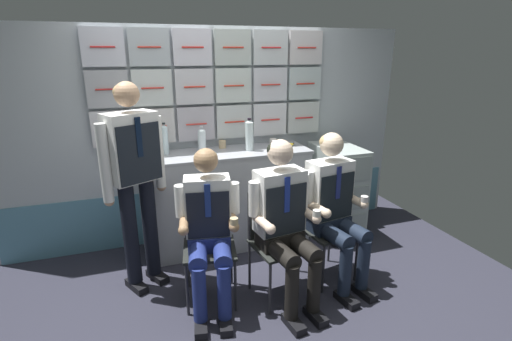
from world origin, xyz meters
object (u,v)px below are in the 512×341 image
at_px(crew_member_by_counter, 335,203).
at_px(folding_chair_right, 274,231).
at_px(service_trolley, 336,188).
at_px(crew_member_left, 209,225).
at_px(crew_member_standing, 134,170).
at_px(paper_cup_tan, 222,144).
at_px(folding_chair_left, 209,234).
at_px(crew_member_right, 285,217).
at_px(water_bottle_tall, 202,140).
at_px(folding_chair_by_counter, 321,217).
at_px(snack_banana, 288,145).

bearing_deg(crew_member_by_counter, folding_chair_right, 175.79).
xyz_separation_m(service_trolley, crew_member_by_counter, (-0.49, -0.78, 0.20)).
xyz_separation_m(crew_member_left, crew_member_standing, (-0.48, 0.46, 0.34)).
bearing_deg(folding_chair_right, crew_member_left, -176.55).
bearing_deg(paper_cup_tan, folding_chair_left, -111.08).
bearing_deg(crew_member_right, paper_cup_tan, 98.15).
bearing_deg(folding_chair_left, water_bottle_tall, 80.96).
height_order(crew_member_left, folding_chair_right, crew_member_left).
xyz_separation_m(folding_chair_right, water_bottle_tall, (-0.38, 0.93, 0.57)).
bearing_deg(folding_chair_right, paper_cup_tan, 98.25).
height_order(service_trolley, folding_chair_right, service_trolley).
bearing_deg(water_bottle_tall, paper_cup_tan, 26.70).
distance_m(service_trolley, crew_member_by_counter, 0.94).
xyz_separation_m(crew_member_right, folding_chair_by_counter, (0.47, 0.28, -0.19)).
bearing_deg(water_bottle_tall, folding_chair_right, -67.96).
distance_m(folding_chair_left, crew_member_standing, 0.77).
distance_m(crew_member_right, water_bottle_tall, 1.22).
xyz_separation_m(crew_member_left, folding_chair_by_counter, (1.03, 0.15, -0.16)).
relative_size(crew_member_left, crew_member_by_counter, 0.96).
bearing_deg(snack_banana, crew_member_by_counter, -87.77).
relative_size(folding_chair_left, crew_member_standing, 0.50).
height_order(folding_chair_right, water_bottle_tall, water_bottle_tall).
distance_m(folding_chair_by_counter, paper_cup_tan, 1.23).
bearing_deg(folding_chair_by_counter, crew_member_right, -149.59).
relative_size(crew_member_by_counter, snack_banana, 7.52).
relative_size(folding_chair_right, paper_cup_tan, 11.45).
distance_m(crew_member_right, crew_member_by_counter, 0.51).
bearing_deg(service_trolley, crew_member_by_counter, -121.91).
height_order(folding_chair_left, crew_member_by_counter, crew_member_by_counter).
relative_size(folding_chair_right, crew_member_by_counter, 0.66).
bearing_deg(crew_member_standing, folding_chair_right, -22.94).
bearing_deg(paper_cup_tan, crew_member_right, -81.85).
height_order(folding_chair_left, water_bottle_tall, water_bottle_tall).
relative_size(crew_member_right, snack_banana, 7.56).
xyz_separation_m(service_trolley, folding_chair_right, (-1.01, -0.74, 0.01)).
relative_size(crew_member_left, snack_banana, 7.25).
bearing_deg(crew_member_left, crew_member_by_counter, -0.33).
xyz_separation_m(folding_chair_by_counter, crew_member_standing, (-1.51, 0.31, 0.49)).
xyz_separation_m(crew_member_left, crew_member_right, (0.56, -0.13, 0.04)).
height_order(service_trolley, crew_member_left, crew_member_left).
bearing_deg(water_bottle_tall, snack_banana, -4.61).
xyz_separation_m(crew_member_left, water_bottle_tall, (0.16, 0.97, 0.42)).
relative_size(crew_member_left, crew_member_right, 0.96).
distance_m(folding_chair_right, crew_member_right, 0.25).
xyz_separation_m(folding_chair_right, folding_chair_by_counter, (0.49, 0.12, 0.00)).
distance_m(folding_chair_right, snack_banana, 1.10).
bearing_deg(service_trolley, paper_cup_tan, 165.28).
bearing_deg(snack_banana, crew_member_left, -138.65).
distance_m(folding_chair_left, folding_chair_by_counter, 1.00).
height_order(crew_member_right, paper_cup_tan, crew_member_right).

